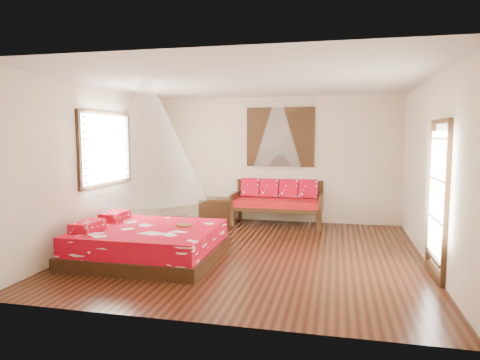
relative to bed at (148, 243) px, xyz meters
name	(u,v)px	position (x,y,z in m)	size (l,w,h in m)	color
room	(251,169)	(1.52, 0.69, 1.15)	(5.54, 5.54, 2.84)	black
bed	(148,243)	(0.00, 0.00, 0.00)	(2.17, 1.96, 0.64)	black
daybed	(278,200)	(1.64, 3.08, 0.27)	(1.94, 0.86, 0.98)	black
storage_chest	(216,209)	(0.22, 3.14, 0.01)	(0.79, 0.60, 0.51)	black
shutter_panel	(280,137)	(1.64, 3.41, 1.65)	(1.52, 0.06, 1.32)	black
window_left	(107,149)	(-1.19, 0.89, 1.45)	(0.10, 1.74, 1.34)	black
glazed_door	(437,200)	(4.24, 0.09, 0.82)	(0.08, 1.02, 2.16)	black
wine_tray	(184,223)	(0.53, 0.21, 0.30)	(0.25, 0.25, 0.20)	brown
mosquito_net_main	(147,141)	(0.02, 0.00, 1.60)	(1.83, 1.83, 1.80)	white
mosquito_net_daybed	(278,133)	(1.64, 2.94, 1.75)	(1.03, 1.03, 1.50)	white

